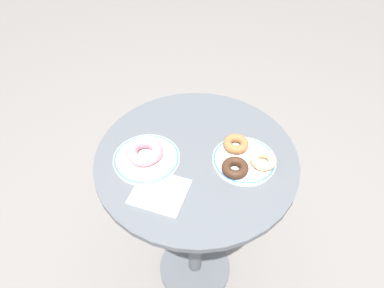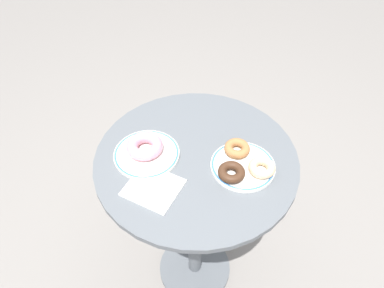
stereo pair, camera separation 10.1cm
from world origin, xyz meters
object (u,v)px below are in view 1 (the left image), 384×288
object	(u,v)px
cafe_table	(196,203)
donut_chocolate	(235,168)
donut_cinnamon	(236,144)
plate_right	(244,160)
paper_napkin	(160,192)
donut_glazed	(263,160)
donut_pink_frosted	(144,151)
plate_left	(147,159)

from	to	relation	value
cafe_table	donut_chocolate	xyz separation A→B (m)	(0.12, -0.05, 0.27)
donut_cinnamon	cafe_table	bearing A→B (deg)	-158.16
plate_right	paper_napkin	bearing A→B (deg)	-145.08
donut_glazed	paper_napkin	bearing A→B (deg)	-151.70
plate_right	donut_chocolate	world-z (taller)	donut_chocolate
donut_cinnamon	donut_pink_frosted	bearing A→B (deg)	-162.71
donut_glazed	paper_napkin	xyz separation A→B (m)	(-0.27, -0.15, -0.02)
donut_pink_frosted	cafe_table	bearing A→B (deg)	13.71
donut_pink_frosted	paper_napkin	xyz separation A→B (m)	(0.07, -0.12, -0.03)
paper_napkin	cafe_table	bearing A→B (deg)	63.59
plate_left	donut_chocolate	xyz separation A→B (m)	(0.26, -0.01, 0.02)
plate_left	cafe_table	bearing A→B (deg)	17.27
plate_right	donut_glazed	size ratio (longest dim) A/B	2.44
cafe_table	donut_pink_frosted	distance (m)	0.32
plate_right	paper_napkin	distance (m)	0.27
donut_chocolate	paper_napkin	size ratio (longest dim) A/B	0.54
cafe_table	plate_right	world-z (taller)	plate_right
donut_cinnamon	plate_left	bearing A→B (deg)	-160.68
donut_cinnamon	donut_chocolate	world-z (taller)	same
plate_right	donut_cinnamon	xyz separation A→B (m)	(-0.03, 0.05, 0.02)
donut_cinnamon	donut_chocolate	size ratio (longest dim) A/B	1.00
donut_pink_frosted	donut_chocolate	bearing A→B (deg)	-2.75
plate_right	donut_chocolate	bearing A→B (deg)	-115.70
plate_right	donut_glazed	world-z (taller)	donut_glazed
plate_right	donut_cinnamon	world-z (taller)	donut_cinnamon
plate_right	paper_napkin	xyz separation A→B (m)	(-0.22, -0.15, -0.00)
cafe_table	paper_napkin	xyz separation A→B (m)	(-0.08, -0.15, 0.25)
plate_right	donut_pink_frosted	world-z (taller)	donut_pink_frosted
donut_chocolate	donut_cinnamon	bearing A→B (deg)	93.54
plate_left	donut_glazed	size ratio (longest dim) A/B	2.56
cafe_table	paper_napkin	distance (m)	0.30
donut_chocolate	paper_napkin	xyz separation A→B (m)	(-0.19, -0.10, -0.02)
plate_left	plate_right	distance (m)	0.29
donut_chocolate	donut_pink_frosted	bearing A→B (deg)	177.25
plate_left	donut_cinnamon	bearing A→B (deg)	19.32
donut_glazed	donut_pink_frosted	bearing A→B (deg)	-174.99
donut_pink_frosted	donut_glazed	size ratio (longest dim) A/B	1.42
donut_cinnamon	donut_chocolate	distance (m)	0.09
donut_pink_frosted	donut_chocolate	size ratio (longest dim) A/B	1.42
plate_left	donut_chocolate	distance (m)	0.26
donut_glazed	plate_right	bearing A→B (deg)	173.96
donut_pink_frosted	donut_chocolate	world-z (taller)	donut_pink_frosted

